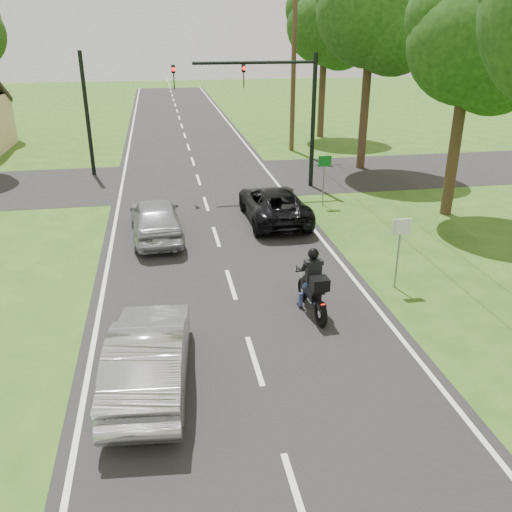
{
  "coord_description": "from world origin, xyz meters",
  "views": [
    {
      "loc": [
        -1.81,
        -10.31,
        7.06
      ],
      "look_at": [
        0.57,
        3.0,
        1.3
      ],
      "focal_mm": 38.0,
      "sensor_mm": 36.0,
      "label": 1
    }
  ],
  "objects_px": {
    "motorcycle_rider": "(313,288)",
    "silver_sedan": "(149,356)",
    "sign_white": "(400,236)",
    "sign_green": "(324,168)",
    "silver_suv": "(156,218)",
    "traffic_signal": "(274,97)",
    "dark_suv": "(274,204)",
    "utility_pole_far": "(294,63)"
  },
  "relations": [
    {
      "from": "sign_green",
      "to": "dark_suv",
      "type": "bearing_deg",
      "value": -148.29
    },
    {
      "from": "silver_sedan",
      "to": "utility_pole_far",
      "type": "distance_m",
      "value": 24.46
    },
    {
      "from": "silver_sedan",
      "to": "traffic_signal",
      "type": "bearing_deg",
      "value": -106.02
    },
    {
      "from": "silver_suv",
      "to": "sign_white",
      "type": "xyz_separation_m",
      "value": [
        6.81,
        -5.33,
        0.85
      ]
    },
    {
      "from": "dark_suv",
      "to": "sign_white",
      "type": "distance_m",
      "value": 6.92
    },
    {
      "from": "silver_suv",
      "to": "sign_green",
      "type": "bearing_deg",
      "value": -162.88
    },
    {
      "from": "sign_green",
      "to": "silver_sedan",
      "type": "bearing_deg",
      "value": -122.15
    },
    {
      "from": "motorcycle_rider",
      "to": "sign_green",
      "type": "relative_size",
      "value": 1.01
    },
    {
      "from": "silver_suv",
      "to": "motorcycle_rider",
      "type": "bearing_deg",
      "value": 118.42
    },
    {
      "from": "utility_pole_far",
      "to": "silver_sedan",
      "type": "bearing_deg",
      "value": -110.73
    },
    {
      "from": "silver_sedan",
      "to": "utility_pole_far",
      "type": "relative_size",
      "value": 0.44
    },
    {
      "from": "motorcycle_rider",
      "to": "silver_suv",
      "type": "relative_size",
      "value": 0.5
    },
    {
      "from": "sign_white",
      "to": "dark_suv",
      "type": "bearing_deg",
      "value": 109.3
    },
    {
      "from": "silver_sedan",
      "to": "sign_green",
      "type": "height_order",
      "value": "sign_green"
    },
    {
      "from": "sign_white",
      "to": "sign_green",
      "type": "distance_m",
      "value": 8.0
    },
    {
      "from": "silver_sedan",
      "to": "silver_suv",
      "type": "xyz_separation_m",
      "value": [
        0.21,
        8.82,
        0.02
      ]
    },
    {
      "from": "silver_sedan",
      "to": "sign_green",
      "type": "distance_m",
      "value": 13.6
    },
    {
      "from": "dark_suv",
      "to": "sign_white",
      "type": "relative_size",
      "value": 2.25
    },
    {
      "from": "utility_pole_far",
      "to": "dark_suv",
      "type": "bearing_deg",
      "value": -106.72
    },
    {
      "from": "motorcycle_rider",
      "to": "utility_pole_far",
      "type": "bearing_deg",
      "value": 74.68
    },
    {
      "from": "motorcycle_rider",
      "to": "sign_white",
      "type": "xyz_separation_m",
      "value": [
        2.8,
        1.05,
        0.87
      ]
    },
    {
      "from": "motorcycle_rider",
      "to": "silver_suv",
      "type": "xyz_separation_m",
      "value": [
        -4.01,
        6.38,
        0.02
      ]
    },
    {
      "from": "traffic_signal",
      "to": "sign_white",
      "type": "height_order",
      "value": "traffic_signal"
    },
    {
      "from": "dark_suv",
      "to": "traffic_signal",
      "type": "xyz_separation_m",
      "value": [
        0.9,
        4.54,
        3.46
      ]
    },
    {
      "from": "silver_suv",
      "to": "sign_green",
      "type": "relative_size",
      "value": 2.03
    },
    {
      "from": "dark_suv",
      "to": "traffic_signal",
      "type": "height_order",
      "value": "traffic_signal"
    },
    {
      "from": "traffic_signal",
      "to": "sign_green",
      "type": "height_order",
      "value": "traffic_signal"
    },
    {
      "from": "sign_white",
      "to": "sign_green",
      "type": "xyz_separation_m",
      "value": [
        0.2,
        8.0,
        0.0
      ]
    },
    {
      "from": "silver_sedan",
      "to": "silver_suv",
      "type": "bearing_deg",
      "value": -86.09
    },
    {
      "from": "motorcycle_rider",
      "to": "traffic_signal",
      "type": "height_order",
      "value": "traffic_signal"
    },
    {
      "from": "silver_suv",
      "to": "sign_green",
      "type": "distance_m",
      "value": 7.55
    },
    {
      "from": "silver_sedan",
      "to": "sign_green",
      "type": "bearing_deg",
      "value": -116.86
    },
    {
      "from": "silver_suv",
      "to": "traffic_signal",
      "type": "relative_size",
      "value": 0.68
    },
    {
      "from": "silver_suv",
      "to": "sign_green",
      "type": "xyz_separation_m",
      "value": [
        7.01,
        2.67,
        0.85
      ]
    },
    {
      "from": "traffic_signal",
      "to": "sign_white",
      "type": "distance_m",
      "value": 11.39
    },
    {
      "from": "motorcycle_rider",
      "to": "silver_sedan",
      "type": "xyz_separation_m",
      "value": [
        -4.22,
        -2.44,
        0.01
      ]
    },
    {
      "from": "traffic_signal",
      "to": "sign_white",
      "type": "xyz_separation_m",
      "value": [
        1.36,
        -11.02,
        -2.54
      ]
    },
    {
      "from": "dark_suv",
      "to": "sign_green",
      "type": "height_order",
      "value": "sign_green"
    },
    {
      "from": "traffic_signal",
      "to": "silver_suv",
      "type": "bearing_deg",
      "value": -133.77
    },
    {
      "from": "silver_sedan",
      "to": "traffic_signal",
      "type": "height_order",
      "value": "traffic_signal"
    },
    {
      "from": "motorcycle_rider",
      "to": "utility_pole_far",
      "type": "xyz_separation_m",
      "value": [
        4.3,
        20.07,
        4.36
      ]
    },
    {
      "from": "silver_sedan",
      "to": "silver_suv",
      "type": "relative_size",
      "value": 1.01
    }
  ]
}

